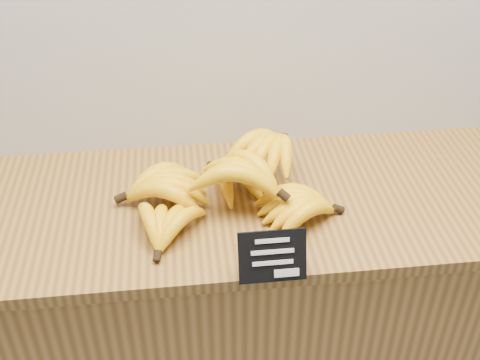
% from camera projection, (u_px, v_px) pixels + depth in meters
% --- Properties ---
extents(counter, '(1.42, 0.50, 0.90)m').
position_uv_depth(counter, '(238.00, 332.00, 1.71)').
color(counter, olive).
rests_on(counter, ground).
extents(counter_top, '(1.42, 0.54, 0.03)m').
position_uv_depth(counter_top, '(238.00, 203.00, 1.43)').
color(counter_top, olive).
rests_on(counter_top, counter).
extents(chalkboard_sign, '(0.14, 0.04, 0.10)m').
position_uv_depth(chalkboard_sign, '(272.00, 257.00, 1.19)').
color(chalkboard_sign, black).
rests_on(chalkboard_sign, counter_top).
extents(banana_pile, '(0.52, 0.36, 0.13)m').
position_uv_depth(banana_pile, '(227.00, 185.00, 1.38)').
color(banana_pile, yellow).
rests_on(banana_pile, counter_top).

